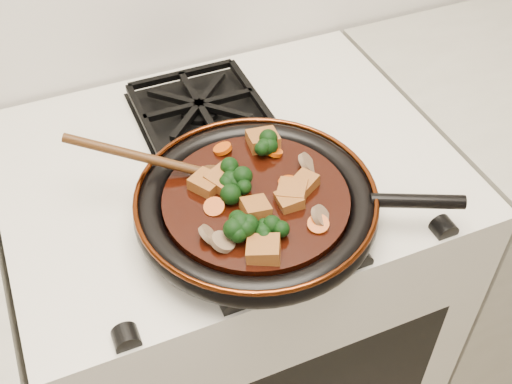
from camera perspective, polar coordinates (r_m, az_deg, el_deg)
name	(u,v)px	position (r m, az deg, el deg)	size (l,w,h in m)	color
stove	(233,311)	(1.45, -2.03, -10.54)	(0.76, 0.60, 0.90)	beige
burner_grate_front	(259,210)	(1.00, 0.23, -1.61)	(0.23, 0.23, 0.03)	black
burner_grate_back	(199,108)	(1.20, -5.06, 7.41)	(0.23, 0.23, 0.03)	black
skillet	(257,204)	(0.97, 0.11, -1.09)	(0.47, 0.37, 0.05)	black
braising_sauce	(256,202)	(0.97, 0.00, -0.88)	(0.28, 0.28, 0.02)	black
tofu_cube_0	(256,209)	(0.93, -0.04, -1.50)	(0.04, 0.04, 0.02)	brown
tofu_cube_1	(264,250)	(0.88, 0.68, -5.16)	(0.04, 0.05, 0.02)	brown
tofu_cube_2	(289,200)	(0.94, 2.98, -0.75)	(0.04, 0.04, 0.02)	brown
tofu_cube_3	(206,184)	(0.97, -4.46, 0.75)	(0.04, 0.04, 0.02)	brown
tofu_cube_4	(224,180)	(0.97, -2.86, 1.07)	(0.04, 0.05, 0.02)	brown
tofu_cube_5	(293,192)	(0.96, 3.26, 0.03)	(0.04, 0.04, 0.02)	brown
tofu_cube_6	(263,140)	(1.04, 0.62, 4.62)	(0.04, 0.05, 0.02)	brown
tofu_cube_7	(304,183)	(0.97, 4.31, 0.76)	(0.04, 0.03, 0.02)	brown
broccoli_floret_0	(232,177)	(0.97, -2.13, 1.38)	(0.06, 0.06, 0.05)	black
broccoli_floret_1	(270,230)	(0.90, 1.24, -3.36)	(0.06, 0.06, 0.05)	black
broccoli_floret_2	(241,231)	(0.90, -1.30, -3.51)	(0.06, 0.06, 0.05)	black
broccoli_floret_3	(240,227)	(0.90, -1.42, -3.09)	(0.06, 0.06, 0.05)	black
broccoli_floret_4	(267,148)	(1.02, 0.98, 3.95)	(0.06, 0.06, 0.05)	black
broccoli_floret_5	(236,188)	(0.96, -1.79, 0.39)	(0.06, 0.06, 0.05)	black
carrot_coin_0	(274,152)	(1.03, 1.64, 3.58)	(0.03, 0.03, 0.01)	#B13D04
carrot_coin_1	(223,149)	(1.03, -2.99, 3.87)	(0.03, 0.03, 0.01)	#B13D04
carrot_coin_2	(318,224)	(0.92, 5.55, -2.88)	(0.03, 0.03, 0.01)	#B13D04
carrot_coin_3	(287,182)	(0.98, 2.76, 0.92)	(0.03, 0.03, 0.01)	#B13D04
carrot_coin_4	(214,207)	(0.94, -3.73, -1.36)	(0.03, 0.03, 0.01)	#B13D04
mushroom_slice_0	(321,217)	(0.93, 5.81, -2.20)	(0.04, 0.04, 0.01)	brown
mushroom_slice_1	(223,242)	(0.89, -2.97, -4.46)	(0.04, 0.04, 0.01)	brown
mushroom_slice_2	(307,163)	(1.01, 4.59, 2.54)	(0.04, 0.04, 0.01)	brown
mushroom_slice_3	(209,235)	(0.90, -4.22, -3.83)	(0.03, 0.03, 0.01)	brown
wooden_spoon	(172,164)	(0.99, -7.51, 2.45)	(0.14, 0.09, 0.23)	#3F230D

